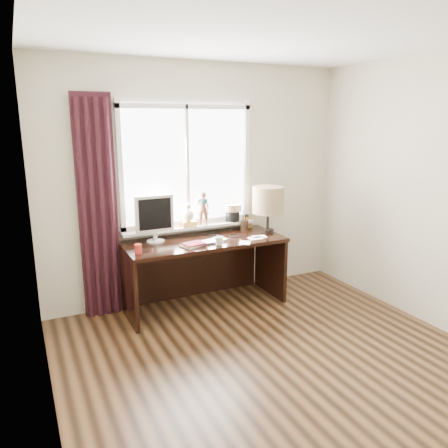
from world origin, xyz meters
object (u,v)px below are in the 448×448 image
laptop (213,241)px  table_lamp (268,200)px  mug (219,241)px  monitor (155,216)px  desk (201,259)px  red_cup (138,249)px

laptop → table_lamp: bearing=-4.0°
mug → monitor: monitor is taller
desk → monitor: bearing=173.8°
laptop → monitor: (-0.53, 0.27, 0.27)m
laptop → red_cup: (-0.80, -0.05, 0.03)m
monitor → mug: bearing=-35.9°
monitor → laptop: bearing=-27.0°
desk → monitor: (-0.49, 0.05, 0.52)m
laptop → desk: size_ratio=0.19×
red_cup → monitor: (0.27, 0.32, 0.23)m
table_lamp → red_cup: bearing=-174.0°
mug → table_lamp: 0.82m
red_cup → monitor: size_ratio=0.18×
laptop → mug: 0.13m
laptop → red_cup: red_cup is taller
red_cup → desk: (0.76, 0.27, -0.29)m
red_cup → monitor: monitor is taller
mug → monitor: 0.71m
monitor → red_cup: bearing=-129.8°
laptop → table_lamp: 0.82m
desk → red_cup: bearing=-160.6°
laptop → monitor: bearing=140.3°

